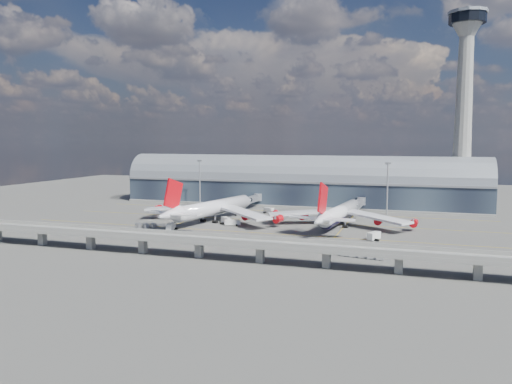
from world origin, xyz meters
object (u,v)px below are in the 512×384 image
(service_truck_4, at_px, (300,214))
(service_truck_1, at_px, (227,221))
(airliner_right, at_px, (339,214))
(service_truck_3, at_px, (374,236))
(cargo_train_0, at_px, (146,226))
(cargo_train_1, at_px, (362,255))
(airliner_left, at_px, (211,208))
(service_truck_5, at_px, (269,210))
(floodlight_mast_right, at_px, (387,187))
(service_truck_2, at_px, (233,223))
(service_truck_0, at_px, (171,227))
(control_tower, at_px, (464,110))
(floodlight_mast_left, at_px, (200,182))
(cargo_train_2, at_px, (510,259))

(service_truck_4, bearing_deg, service_truck_1, -138.02)
(airliner_right, bearing_deg, service_truck_3, -50.09)
(cargo_train_0, height_order, cargo_train_1, cargo_train_0)
(airliner_left, distance_m, service_truck_5, 38.33)
(floodlight_mast_right, relative_size, cargo_train_0, 2.98)
(service_truck_1, xyz_separation_m, service_truck_2, (3.89, -2.71, -0.23))
(service_truck_0, distance_m, service_truck_3, 80.23)
(airliner_right, xyz_separation_m, cargo_train_1, (15.55, -54.50, -4.57))
(control_tower, relative_size, service_truck_0, 14.33)
(cargo_train_0, distance_m, cargo_train_1, 94.85)
(airliner_left, relative_size, service_truck_5, 12.45)
(floodlight_mast_left, height_order, cargo_train_2, floodlight_mast_left)
(floodlight_mast_left, xyz_separation_m, service_truck_4, (61.52, -21.29, -12.25))
(service_truck_1, bearing_deg, service_truck_2, -89.92)
(service_truck_0, bearing_deg, cargo_train_1, -28.75)
(service_truck_4, relative_size, cargo_train_1, 0.36)
(floodlight_mast_left, relative_size, floodlight_mast_right, 1.00)
(floodlight_mast_left, distance_m, service_truck_1, 62.10)
(control_tower, bearing_deg, service_truck_4, -146.14)
(service_truck_1, height_order, cargo_train_2, service_truck_1)
(service_truck_2, distance_m, service_truck_4, 38.22)
(service_truck_4, xyz_separation_m, cargo_train_1, (36.89, -73.77, -0.45))
(service_truck_4, height_order, service_truck_5, service_truck_4)
(service_truck_1, bearing_deg, floodlight_mast_right, -17.54)
(service_truck_2, bearing_deg, floodlight_mast_right, -68.46)
(control_tower, relative_size, service_truck_3, 15.93)
(airliner_right, bearing_deg, service_truck_5, 150.47)
(floodlight_mast_right, xyz_separation_m, service_truck_2, (-60.78, -52.33, -12.35))
(service_truck_2, distance_m, cargo_train_0, 36.48)
(floodlight_mast_left, bearing_deg, service_truck_3, -33.22)
(cargo_train_2, bearing_deg, cargo_train_1, 100.45)
(floodlight_mast_left, height_order, service_truck_5, floodlight_mast_left)
(floodlight_mast_left, distance_m, service_truck_0, 74.43)
(service_truck_3, bearing_deg, service_truck_5, 162.03)
(floodlight_mast_right, bearing_deg, service_truck_5, -167.51)
(service_truck_1, xyz_separation_m, cargo_train_2, (105.88, -36.58, -0.69))
(service_truck_3, bearing_deg, cargo_train_2, -1.57)
(service_truck_3, distance_m, service_truck_5, 76.86)
(control_tower, height_order, service_truck_5, control_tower)
(floodlight_mast_left, relative_size, cargo_train_1, 1.90)
(service_truck_4, distance_m, cargo_train_2, 102.78)
(service_truck_2, bearing_deg, service_truck_4, -54.89)
(service_truck_1, bearing_deg, service_truck_0, 178.10)
(airliner_left, xyz_separation_m, cargo_train_2, (114.48, -39.52, -5.42))
(service_truck_2, bearing_deg, cargo_train_2, -127.56)
(service_truck_5, distance_m, cargo_train_0, 67.63)
(service_truck_0, height_order, service_truck_1, service_truck_1)
(floodlight_mast_left, distance_m, floodlight_mast_right, 100.00)
(service_truck_0, relative_size, cargo_train_1, 0.53)
(service_truck_0, bearing_deg, service_truck_3, -7.62)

